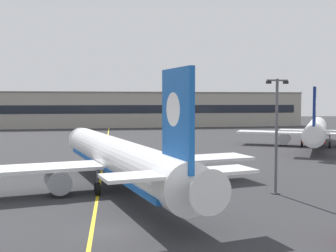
# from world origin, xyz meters

# --- Properties ---
(ground_plane) EXTENTS (400.00, 400.00, 0.00)m
(ground_plane) POSITION_xyz_m (0.00, 0.00, 0.00)
(ground_plane) COLOR #2D2D30
(taxiway_centreline) EXTENTS (9.22, 179.79, 0.01)m
(taxiway_centreline) POSITION_xyz_m (0.00, 30.00, 0.00)
(taxiway_centreline) COLOR yellow
(taxiway_centreline) RESTS_ON ground
(airliner_foreground) EXTENTS (32.30, 41.16, 11.65)m
(airliner_foreground) POSITION_xyz_m (1.24, 14.23, 3.37)
(airliner_foreground) COLOR white
(airliner_foreground) RESTS_ON ground
(airliner_background) EXTENTS (29.90, 37.16, 11.64)m
(airliner_background) POSITION_xyz_m (43.27, 48.44, 3.37)
(airliner_background) COLOR white
(airliner_background) RESTS_ON ground
(apron_lamp_post) EXTENTS (2.24, 0.90, 11.54)m
(apron_lamp_post) POSITION_xyz_m (16.78, 9.48, 6.07)
(apron_lamp_post) COLOR #515156
(apron_lamp_post) RESTS_ON ground
(terminal_building) EXTENTS (145.58, 12.40, 12.38)m
(terminal_building) POSITION_xyz_m (1.45, 119.25, 6.20)
(terminal_building) COLOR #9E998E
(terminal_building) RESTS_ON ground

